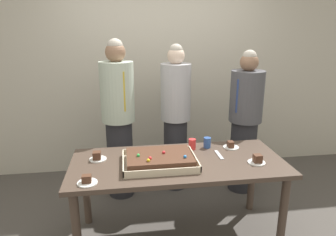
{
  "coord_description": "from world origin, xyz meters",
  "views": [
    {
      "loc": [
        -0.44,
        -2.41,
        1.88
      ],
      "look_at": [
        -0.07,
        0.15,
        1.11
      ],
      "focal_mm": 32.74,
      "sensor_mm": 36.0,
      "label": 1
    }
  ],
  "objects_px": {
    "person_striped_tie_right": "(245,122)",
    "plated_slice_near_left": "(231,146)",
    "plated_slice_near_right": "(97,157)",
    "cake_server_utensil": "(219,155)",
    "person_serving_front": "(176,117)",
    "drink_cup_nearest": "(192,144)",
    "party_table": "(178,171)",
    "person_green_shirt_behind": "(119,119)",
    "sheet_cake": "(159,160)",
    "plated_slice_far_left": "(87,181)",
    "drink_cup_middle": "(207,143)",
    "plated_slice_far_right": "(257,160)"
  },
  "relations": [
    {
      "from": "person_striped_tie_right",
      "to": "plated_slice_near_left",
      "type": "bearing_deg",
      "value": 20.04
    },
    {
      "from": "plated_slice_near_right",
      "to": "cake_server_utensil",
      "type": "relative_size",
      "value": 0.75
    },
    {
      "from": "cake_server_utensil",
      "to": "person_striped_tie_right",
      "type": "distance_m",
      "value": 0.87
    },
    {
      "from": "person_serving_front",
      "to": "drink_cup_nearest",
      "type": "bearing_deg",
      "value": 21.11
    },
    {
      "from": "party_table",
      "to": "cake_server_utensil",
      "type": "bearing_deg",
      "value": 10.02
    },
    {
      "from": "drink_cup_nearest",
      "to": "person_serving_front",
      "type": "bearing_deg",
      "value": 93.88
    },
    {
      "from": "party_table",
      "to": "person_serving_front",
      "type": "relative_size",
      "value": 1.09
    },
    {
      "from": "person_serving_front",
      "to": "person_green_shirt_behind",
      "type": "xyz_separation_m",
      "value": [
        -0.65,
        -0.09,
        0.03
      ]
    },
    {
      "from": "party_table",
      "to": "person_striped_tie_right",
      "type": "height_order",
      "value": "person_striped_tie_right"
    },
    {
      "from": "person_green_shirt_behind",
      "to": "drink_cup_nearest",
      "type": "bearing_deg",
      "value": 28.21
    },
    {
      "from": "sheet_cake",
      "to": "plated_slice_far_left",
      "type": "distance_m",
      "value": 0.63
    },
    {
      "from": "sheet_cake",
      "to": "plated_slice_near_left",
      "type": "distance_m",
      "value": 0.77
    },
    {
      "from": "cake_server_utensil",
      "to": "plated_slice_near_right",
      "type": "bearing_deg",
      "value": 177.11
    },
    {
      "from": "sheet_cake",
      "to": "person_striped_tie_right",
      "type": "distance_m",
      "value": 1.34
    },
    {
      "from": "person_green_shirt_behind",
      "to": "person_striped_tie_right",
      "type": "distance_m",
      "value": 1.43
    },
    {
      "from": "plated_slice_near_left",
      "to": "drink_cup_middle",
      "type": "relative_size",
      "value": 1.5
    },
    {
      "from": "plated_slice_near_right",
      "to": "sheet_cake",
      "type": "bearing_deg",
      "value": -17.32
    },
    {
      "from": "drink_cup_middle",
      "to": "person_serving_front",
      "type": "relative_size",
      "value": 0.06
    },
    {
      "from": "sheet_cake",
      "to": "plated_slice_far_right",
      "type": "xyz_separation_m",
      "value": [
        0.83,
        -0.1,
        -0.02
      ]
    },
    {
      "from": "sheet_cake",
      "to": "cake_server_utensil",
      "type": "relative_size",
      "value": 3.1
    },
    {
      "from": "plated_slice_near_left",
      "to": "plated_slice_far_right",
      "type": "height_order",
      "value": "plated_slice_far_right"
    },
    {
      "from": "person_striped_tie_right",
      "to": "sheet_cake",
      "type": "bearing_deg",
      "value": 0.01
    },
    {
      "from": "plated_slice_near_right",
      "to": "plated_slice_far_right",
      "type": "bearing_deg",
      "value": -11.02
    },
    {
      "from": "plated_slice_far_left",
      "to": "drink_cup_nearest",
      "type": "distance_m",
      "value": 1.07
    },
    {
      "from": "plated_slice_near_right",
      "to": "plated_slice_far_left",
      "type": "relative_size",
      "value": 1.0
    },
    {
      "from": "cake_server_utensil",
      "to": "party_table",
      "type": "bearing_deg",
      "value": -169.98
    },
    {
      "from": "plated_slice_near_left",
      "to": "cake_server_utensil",
      "type": "distance_m",
      "value": 0.23
    },
    {
      "from": "drink_cup_nearest",
      "to": "sheet_cake",
      "type": "bearing_deg",
      "value": -140.0
    },
    {
      "from": "plated_slice_near_left",
      "to": "plated_slice_near_right",
      "type": "relative_size",
      "value": 1.0
    },
    {
      "from": "plated_slice_near_right",
      "to": "drink_cup_middle",
      "type": "height_order",
      "value": "drink_cup_middle"
    },
    {
      "from": "drink_cup_nearest",
      "to": "plated_slice_far_right",
      "type": "bearing_deg",
      "value": -39.13
    },
    {
      "from": "person_green_shirt_behind",
      "to": "person_striped_tie_right",
      "type": "bearing_deg",
      "value": 65.32
    },
    {
      "from": "drink_cup_nearest",
      "to": "person_green_shirt_behind",
      "type": "relative_size",
      "value": 0.06
    },
    {
      "from": "plated_slice_near_left",
      "to": "drink_cup_nearest",
      "type": "bearing_deg",
      "value": 176.1
    },
    {
      "from": "plated_slice_near_left",
      "to": "sheet_cake",
      "type": "bearing_deg",
      "value": -159.8
    },
    {
      "from": "plated_slice_far_left",
      "to": "person_striped_tie_right",
      "type": "xyz_separation_m",
      "value": [
        1.65,
        1.06,
        0.06
      ]
    },
    {
      "from": "plated_slice_far_right",
      "to": "drink_cup_middle",
      "type": "distance_m",
      "value": 0.53
    },
    {
      "from": "plated_slice_far_left",
      "to": "drink_cup_middle",
      "type": "bearing_deg",
      "value": 27.85
    },
    {
      "from": "sheet_cake",
      "to": "drink_cup_middle",
      "type": "xyz_separation_m",
      "value": [
        0.5,
        0.31,
        0.01
      ]
    },
    {
      "from": "drink_cup_nearest",
      "to": "cake_server_utensil",
      "type": "height_order",
      "value": "drink_cup_nearest"
    },
    {
      "from": "cake_server_utensil",
      "to": "person_striped_tie_right",
      "type": "bearing_deg",
      "value": 53.25
    },
    {
      "from": "plated_slice_far_right",
      "to": "drink_cup_middle",
      "type": "relative_size",
      "value": 1.5
    },
    {
      "from": "plated_slice_near_right",
      "to": "plated_slice_far_right",
      "type": "relative_size",
      "value": 1.0
    },
    {
      "from": "cake_server_utensil",
      "to": "person_serving_front",
      "type": "xyz_separation_m",
      "value": [
        -0.26,
        0.86,
        0.12
      ]
    },
    {
      "from": "plated_slice_far_right",
      "to": "person_striped_tie_right",
      "type": "distance_m",
      "value": 0.94
    },
    {
      "from": "party_table",
      "to": "drink_cup_middle",
      "type": "xyz_separation_m",
      "value": [
        0.33,
        0.27,
        0.14
      ]
    },
    {
      "from": "party_table",
      "to": "drink_cup_middle",
      "type": "distance_m",
      "value": 0.45
    },
    {
      "from": "sheet_cake",
      "to": "drink_cup_nearest",
      "type": "relative_size",
      "value": 6.19
    },
    {
      "from": "plated_slice_near_right",
      "to": "drink_cup_nearest",
      "type": "height_order",
      "value": "drink_cup_nearest"
    },
    {
      "from": "plated_slice_near_left",
      "to": "person_striped_tie_right",
      "type": "height_order",
      "value": "person_striped_tie_right"
    }
  ]
}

